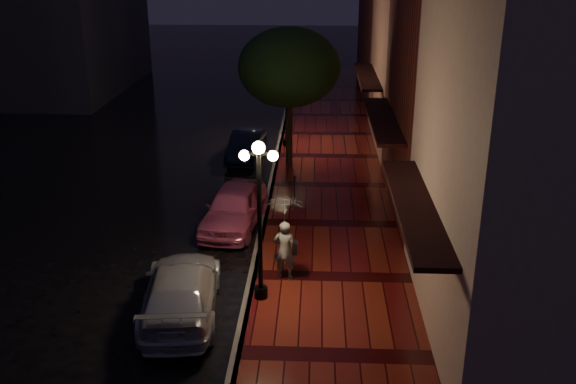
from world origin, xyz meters
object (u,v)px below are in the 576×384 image
at_px(streetlamp_far, 287,94).
at_px(woman_with_umbrella, 285,226).
at_px(silver_car, 181,290).
at_px(navy_car, 247,146).
at_px(streetlamp_near, 260,212).
at_px(pink_car, 234,207).
at_px(street_tree, 289,70).
at_px(parking_meter, 295,188).

bearing_deg(streetlamp_far, woman_with_umbrella, -87.44).
bearing_deg(silver_car, navy_car, -97.63).
bearing_deg(woman_with_umbrella, streetlamp_near, 72.16).
height_order(pink_car, navy_car, pink_car).
height_order(street_tree, silver_car, street_tree).
distance_m(streetlamp_far, pink_car, 9.40).
relative_size(street_tree, silver_car, 1.25).
height_order(street_tree, woman_with_umbrella, street_tree).
relative_size(woman_with_umbrella, parking_meter, 2.04).
bearing_deg(navy_car, woman_with_umbrella, -74.53).
distance_m(streetlamp_far, silver_car, 14.91).
relative_size(streetlamp_near, parking_meter, 3.66).
xyz_separation_m(streetlamp_far, navy_car, (-1.70, -1.66, -1.98)).
xyz_separation_m(silver_car, woman_with_umbrella, (2.56, 1.77, 1.07)).
bearing_deg(pink_car, streetlamp_far, 88.92).
xyz_separation_m(street_tree, navy_car, (-1.96, 1.35, -3.62)).
relative_size(navy_car, woman_with_umbrella, 1.57).
distance_m(streetlamp_near, woman_with_umbrella, 1.52).
distance_m(navy_car, silver_car, 13.00).
xyz_separation_m(silver_car, parking_meter, (2.64, 7.10, 0.19)).
distance_m(streetlamp_far, navy_car, 3.09).
relative_size(navy_car, silver_car, 0.81).
relative_size(pink_car, silver_car, 0.90).
bearing_deg(street_tree, streetlamp_far, 94.91).
bearing_deg(silver_car, parking_meter, -116.77).
distance_m(streetlamp_near, street_tree, 11.12).
bearing_deg(street_tree, silver_car, -100.91).
relative_size(pink_car, woman_with_umbrella, 1.74).
relative_size(streetlamp_near, silver_car, 0.93).
height_order(navy_car, woman_with_umbrella, woman_with_umbrella).
distance_m(street_tree, parking_meter, 5.68).
distance_m(streetlamp_near, pink_car, 5.40).
xyz_separation_m(streetlamp_near, woman_with_umbrella, (0.58, 1.12, -0.86)).
xyz_separation_m(streetlamp_near, street_tree, (0.26, 10.99, 1.64)).
xyz_separation_m(streetlamp_far, parking_meter, (0.65, -7.56, -1.74)).
bearing_deg(navy_car, pink_car, -83.02).
height_order(streetlamp_near, parking_meter, streetlamp_near).
bearing_deg(parking_meter, street_tree, 112.43).
bearing_deg(pink_car, woman_with_umbrella, -56.24).
xyz_separation_m(streetlamp_near, streetlamp_far, (0.00, 14.00, 0.00)).
bearing_deg(navy_car, streetlamp_near, -78.16).
xyz_separation_m(navy_car, woman_with_umbrella, (2.28, -11.22, 1.12)).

